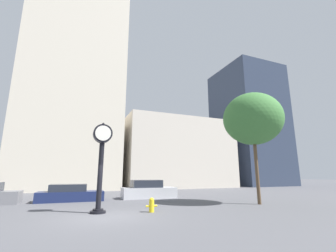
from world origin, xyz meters
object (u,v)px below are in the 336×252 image
(car_silver, at_px, (148,190))
(fire_hydrant_near, at_px, (152,205))
(bare_tree, at_px, (253,119))
(car_navy, at_px, (70,194))
(street_clock, at_px, (101,154))

(car_silver, relative_size, fire_hydrant_near, 6.21)
(car_silver, height_order, bare_tree, bare_tree)
(car_navy, xyz_separation_m, bare_tree, (12.11, -6.81, 5.49))
(bare_tree, bearing_deg, car_silver, 130.31)
(street_clock, relative_size, car_silver, 1.04)
(fire_hydrant_near, xyz_separation_m, bare_tree, (7.90, 0.39, 5.64))
(street_clock, xyz_separation_m, car_silver, (4.77, 6.53, -2.45))
(car_silver, height_order, fire_hydrant_near, car_silver)
(street_clock, bearing_deg, fire_hydrant_near, -15.42)
(bare_tree, bearing_deg, street_clock, 178.06)
(bare_tree, bearing_deg, fire_hydrant_near, -177.17)
(car_silver, bearing_deg, car_navy, -177.15)
(car_navy, distance_m, car_silver, 6.26)
(street_clock, xyz_separation_m, car_navy, (-1.49, 6.45, -2.56))
(car_navy, bearing_deg, car_silver, 1.58)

